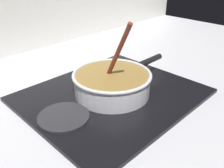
% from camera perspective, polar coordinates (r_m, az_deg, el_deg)
% --- Properties ---
extents(ground, '(2.40, 1.60, 0.04)m').
position_cam_1_polar(ground, '(0.76, 10.29, -8.58)').
color(ground, '#B7B7BC').
extents(hob_plate, '(0.56, 0.48, 0.01)m').
position_cam_1_polar(hob_plate, '(0.83, 0.00, -2.53)').
color(hob_plate, black).
rests_on(hob_plate, ground).
extents(burner_ring, '(0.21, 0.21, 0.01)m').
position_cam_1_polar(burner_ring, '(0.83, 0.00, -1.94)').
color(burner_ring, '#592D0C').
rests_on(burner_ring, hob_plate).
extents(spare_burner, '(0.15, 0.15, 0.01)m').
position_cam_1_polar(spare_burner, '(0.72, -11.19, -7.44)').
color(spare_burner, '#262628').
rests_on(spare_burner, hob_plate).
extents(cooking_pan, '(0.40, 0.26, 0.26)m').
position_cam_1_polar(cooking_pan, '(0.81, 0.08, 0.37)').
color(cooking_pan, silver).
rests_on(cooking_pan, hob_plate).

